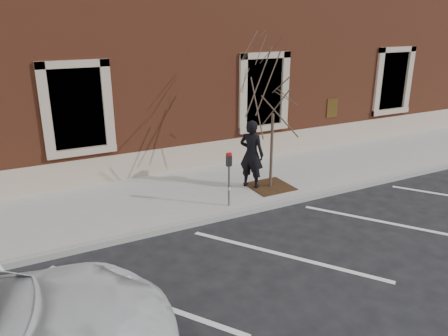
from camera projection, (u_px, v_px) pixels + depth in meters
ground at (235, 216)px, 11.05m from camera, size 120.00×120.00×0.00m
sidewalk_near at (205, 190)px, 12.50m from camera, size 40.00×3.50×0.15m
curb_near at (236, 214)px, 10.99m from camera, size 40.00×0.12×0.15m
parking_stripes at (285, 255)px, 9.21m from camera, size 28.00×4.40×0.01m
building_civic at (136, 39)px, 16.24m from camera, size 40.00×8.62×8.00m
man at (252, 154)px, 12.23m from camera, size 0.79×0.85×1.96m
parking_meter at (229, 169)px, 10.97m from camera, size 0.13×0.10×1.43m
tree_grate at (270, 186)px, 12.53m from camera, size 1.14×1.14×0.03m
sapling at (274, 92)px, 11.65m from camera, size 2.33×2.33×3.89m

